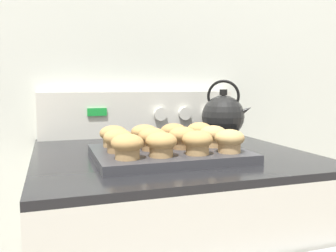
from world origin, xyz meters
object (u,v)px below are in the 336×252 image
object	(u,v)px
muffin_pan	(168,154)
muffin_r1_c0	(118,140)
muffin_r0_c2	(197,142)
muffin_r2_c3	(200,132)
muffin_r1_c2	(183,137)
muffin_r0_c0	(127,146)
muffin_r0_c3	(229,140)
muffin_r2_c1	(144,134)
muffin_r1_c1	(153,138)
muffin_r2_c2	(174,133)
tea_kettle	(223,116)
muffin_r0_c1	(161,144)
muffin_r2_c0	(113,135)
muffin_r1_c3	(213,135)

from	to	relation	value
muffin_pan	muffin_r1_c0	distance (m)	0.13
muffin_r0_c2	muffin_r2_c3	distance (m)	0.19
muffin_r1_c2	muffin_r2_c3	size ratio (longest dim) A/B	1.00
muffin_r0_c0	muffin_r1_c0	size ratio (longest dim) A/B	1.00
muffin_r0_c0	muffin_r0_c3	size ratio (longest dim) A/B	1.00
muffin_r0_c3	muffin_r2_c1	size ratio (longest dim) A/B	1.00
muffin_r0_c2	muffin_r2_c1	bearing A→B (deg)	116.94
muffin_r0_c3	muffin_r0_c2	bearing A→B (deg)	178.93
muffin_r0_c3	muffin_r1_c1	bearing A→B (deg)	152.26
muffin_r1_c0	muffin_r0_c0	bearing A→B (deg)	-87.22
muffin_pan	muffin_r2_c2	world-z (taller)	muffin_r2_c2
muffin_pan	muffin_r0_c0	world-z (taller)	muffin_r0_c0
muffin_r2_c3	tea_kettle	bearing A→B (deg)	47.54
muffin_r0_c1	muffin_r0_c3	bearing A→B (deg)	-1.44
muffin_r1_c0	muffin_r1_c2	distance (m)	0.17
muffin_r0_c3	muffin_r1_c0	size ratio (longest dim) A/B	1.00
muffin_r2_c1	muffin_r0_c0	bearing A→B (deg)	-116.21
muffin_r2_c1	tea_kettle	distance (m)	0.39
muffin_r0_c0	muffin_r0_c2	xyz separation A→B (m)	(0.17, -0.00, 0.00)
muffin_r0_c2	muffin_r2_c0	xyz separation A→B (m)	(-0.17, 0.17, 0.00)
muffin_r1_c2	muffin_r2_c0	world-z (taller)	same
muffin_r0_c2	muffin_r2_c2	world-z (taller)	same
muffin_r2_c0	muffin_r2_c1	bearing A→B (deg)	-2.28
muffin_r0_c3	muffin_r2_c2	world-z (taller)	same
muffin_r1_c3	tea_kettle	distance (m)	0.32
muffin_r1_c0	muffin_r1_c2	size ratio (longest dim) A/B	1.00
tea_kettle	muffin_r0_c0	bearing A→B (deg)	-139.45
muffin_r1_c0	muffin_r0_c2	bearing A→B (deg)	-26.69
muffin_r2_c3	muffin_r0_c1	bearing A→B (deg)	-134.94
muffin_r0_c0	tea_kettle	xyz separation A→B (m)	(0.42, 0.36, 0.03)
muffin_r1_c1	muffin_r0_c1	bearing A→B (deg)	-92.50
muffin_r0_c0	muffin_r2_c0	distance (m)	0.17
muffin_r0_c0	muffin_r1_c2	distance (m)	0.18
muffin_r0_c0	muffin_r0_c3	world-z (taller)	same
muffin_pan	muffin_r0_c0	size ratio (longest dim) A/B	5.14
muffin_r1_c3	muffin_r0_c1	bearing A→B (deg)	-153.78
muffin_r0_c2	muffin_r1_c1	distance (m)	0.12
muffin_r2_c3	muffin_r2_c1	bearing A→B (deg)	-178.91
muffin_r2_c0	muffin_r2_c1	world-z (taller)	same
muffin_r0_c2	muffin_r0_c0	bearing A→B (deg)	179.83
muffin_r1_c1	muffin_r2_c2	bearing A→B (deg)	44.41
muffin_r0_c2	tea_kettle	world-z (taller)	tea_kettle
muffin_r1_c2	muffin_r2_c0	bearing A→B (deg)	152.23
muffin_r0_c0	muffin_pan	bearing A→B (deg)	34.26
muffin_r1_c2	muffin_r2_c1	world-z (taller)	same
muffin_pan	muffin_r1_c2	distance (m)	0.06
muffin_r0_c1	muffin_r2_c2	bearing A→B (deg)	62.13
muffin_r1_c2	muffin_r0_c1	bearing A→B (deg)	-135.54
muffin_pan	tea_kettle	distance (m)	0.41
muffin_r0_c2	muffin_r1_c3	xyz separation A→B (m)	(0.08, 0.09, 0.00)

